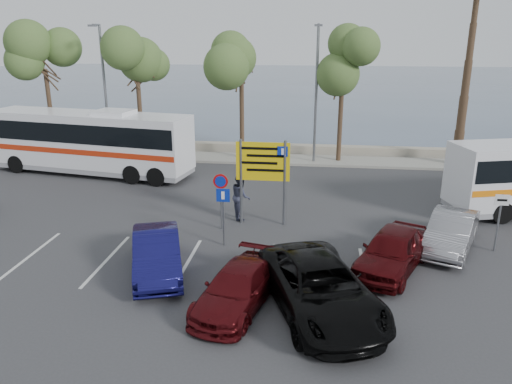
# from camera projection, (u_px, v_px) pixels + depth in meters

# --- Properties ---
(ground) EXTENTS (120.00, 120.00, 0.00)m
(ground) POSITION_uv_depth(u_px,v_px,m) (226.00, 254.00, 18.16)
(ground) COLOR #363639
(ground) RESTS_ON ground
(kerb_strip) EXTENTS (44.00, 2.40, 0.15)m
(kerb_strip) POSITION_uv_depth(u_px,v_px,m) (266.00, 159.00, 31.35)
(kerb_strip) COLOR gray
(kerb_strip) RESTS_ON ground
(seawall) EXTENTS (48.00, 0.80, 0.60)m
(seawall) POSITION_uv_depth(u_px,v_px,m) (269.00, 148.00, 33.17)
(seawall) COLOR #9F957F
(seawall) RESTS_ON ground
(sea) EXTENTS (140.00, 140.00, 0.00)m
(sea) POSITION_uv_depth(u_px,v_px,m) (298.00, 85.00, 74.81)
(sea) COLOR #42556A
(sea) RESTS_ON ground
(tree_far_left) EXTENTS (3.20, 3.20, 7.60)m
(tree_far_left) POSITION_uv_depth(u_px,v_px,m) (43.00, 55.00, 31.07)
(tree_far_left) COLOR #382619
(tree_far_left) RESTS_ON kerb_strip
(tree_left) EXTENTS (3.20, 3.20, 7.20)m
(tree_left) POSITION_uv_depth(u_px,v_px,m) (136.00, 61.00, 30.47)
(tree_left) COLOR #382619
(tree_left) RESTS_ON kerb_strip
(tree_mid) EXTENTS (3.20, 3.20, 8.00)m
(tree_mid) POSITION_uv_depth(u_px,v_px,m) (241.00, 50.00, 29.51)
(tree_mid) COLOR #382619
(tree_mid) RESTS_ON kerb_strip
(tree_right) EXTENTS (3.20, 3.20, 7.40)m
(tree_right) POSITION_uv_depth(u_px,v_px,m) (343.00, 60.00, 28.95)
(tree_right) COLOR #382619
(tree_right) RESTS_ON kerb_strip
(street_lamp_left) EXTENTS (0.45, 1.15, 8.01)m
(street_lamp_left) POSITION_uv_depth(u_px,v_px,m) (104.00, 85.00, 30.68)
(street_lamp_left) COLOR slate
(street_lamp_left) RESTS_ON kerb_strip
(street_lamp_right) EXTENTS (0.45, 1.15, 8.01)m
(street_lamp_right) POSITION_uv_depth(u_px,v_px,m) (316.00, 88.00, 29.16)
(street_lamp_right) COLOR slate
(street_lamp_right) RESTS_ON kerb_strip
(direction_sign) EXTENTS (2.20, 0.12, 3.60)m
(direction_sign) POSITION_uv_depth(u_px,v_px,m) (263.00, 168.00, 20.31)
(direction_sign) COLOR slate
(direction_sign) RESTS_ON ground
(sign_no_stop) EXTENTS (0.60, 0.08, 2.35)m
(sign_no_stop) POSITION_uv_depth(u_px,v_px,m) (221.00, 192.00, 20.00)
(sign_no_stop) COLOR slate
(sign_no_stop) RESTS_ON ground
(sign_parking) EXTENTS (0.50, 0.07, 2.25)m
(sign_parking) POSITION_uv_depth(u_px,v_px,m) (223.00, 209.00, 18.48)
(sign_parking) COLOR slate
(sign_parking) RESTS_ON ground
(sign_taxi) EXTENTS (0.50, 0.07, 2.20)m
(sign_taxi) POSITION_uv_depth(u_px,v_px,m) (500.00, 215.00, 17.98)
(sign_taxi) COLOR slate
(sign_taxi) RESTS_ON ground
(lane_markings) EXTENTS (12.02, 4.20, 0.01)m
(lane_markings) POSITION_uv_depth(u_px,v_px,m) (188.00, 265.00, 17.35)
(lane_markings) COLOR silver
(lane_markings) RESTS_ON ground
(coach_bus_left) EXTENTS (12.08, 4.53, 3.69)m
(coach_bus_left) POSITION_uv_depth(u_px,v_px,m) (89.00, 144.00, 27.97)
(coach_bus_left) COLOR white
(coach_bus_left) RESTS_ON ground
(car_blue) EXTENTS (2.81, 4.56, 1.42)m
(car_blue) POSITION_uv_depth(u_px,v_px,m) (157.00, 253.00, 16.57)
(car_blue) COLOR #11104C
(car_blue) RESTS_ON ground
(car_maroon) EXTENTS (2.60, 4.38, 1.19)m
(car_maroon) POSITION_uv_depth(u_px,v_px,m) (237.00, 288.00, 14.55)
(car_maroon) COLOR #4E0D10
(car_maroon) RESTS_ON ground
(car_red) EXTENTS (3.35, 4.57, 1.45)m
(car_red) POSITION_uv_depth(u_px,v_px,m) (392.00, 251.00, 16.73)
(car_red) COLOR #460A0C
(car_red) RESTS_ON ground
(suv_black) EXTENTS (4.34, 6.05, 1.53)m
(suv_black) POSITION_uv_depth(u_px,v_px,m) (320.00, 288.00, 14.22)
(suv_black) COLOR black
(suv_black) RESTS_ON ground
(car_silver_b) EXTENTS (2.97, 4.44, 1.38)m
(car_silver_b) POSITION_uv_depth(u_px,v_px,m) (451.00, 232.00, 18.40)
(car_silver_b) COLOR gray
(car_silver_b) RESTS_ON ground
(pedestrian_far) EXTENTS (0.98, 1.14, 2.02)m
(pedestrian_far) POSITION_uv_depth(u_px,v_px,m) (241.00, 196.00, 21.38)
(pedestrian_far) COLOR #34384F
(pedestrian_far) RESTS_ON ground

